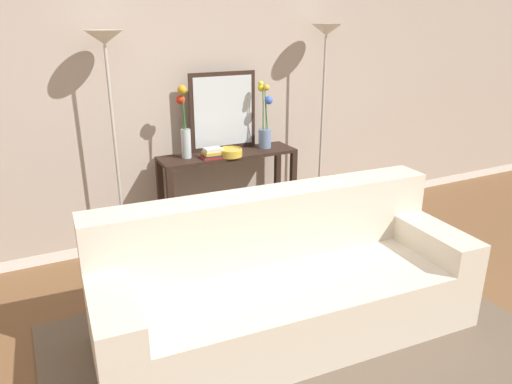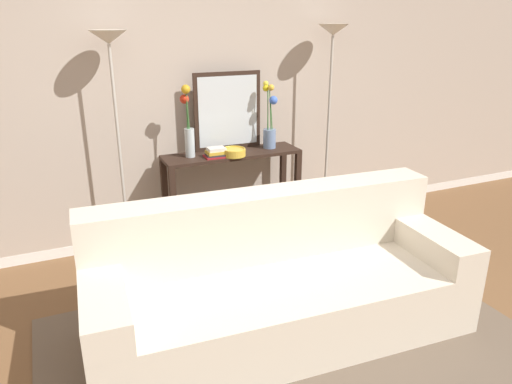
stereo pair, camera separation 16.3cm
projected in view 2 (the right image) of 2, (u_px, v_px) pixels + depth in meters
The scene contains 12 objects.
back_wall at pixel (179, 80), 4.13m from camera, with size 12.00×0.15×2.88m.
area_rug at pixel (289, 342), 3.05m from camera, with size 2.98×1.81×0.01m.
couch at pixel (279, 287), 3.09m from camera, with size 2.43×1.03×0.88m.
console_table at pixel (232, 182), 4.26m from camera, with size 1.20×0.34×0.84m.
floor_lamp_left at pixel (113, 86), 3.61m from camera, with size 0.28×0.28×1.86m.
floor_lamp_right at pixel (331, 71), 4.34m from camera, with size 0.28×0.28×1.89m.
wall_mirror at pixel (228, 111), 4.18m from camera, with size 0.61×0.02×0.67m.
vase_tall_flowers at pixel (188, 122), 3.94m from camera, with size 0.10×0.12×0.60m.
vase_short_flowers at pixel (270, 126), 4.25m from camera, with size 0.12×0.13×0.59m.
fruit_bowl at pixel (234, 152), 4.06m from camera, with size 0.20×0.20×0.07m.
book_stack at pixel (217, 153), 4.03m from camera, with size 0.22×0.15×0.08m.
book_row_under_console at pixel (202, 240), 4.32m from camera, with size 0.37×0.17×0.13m.
Camera 2 is at (-1.10, -1.87, 1.94)m, focal length 33.75 mm.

